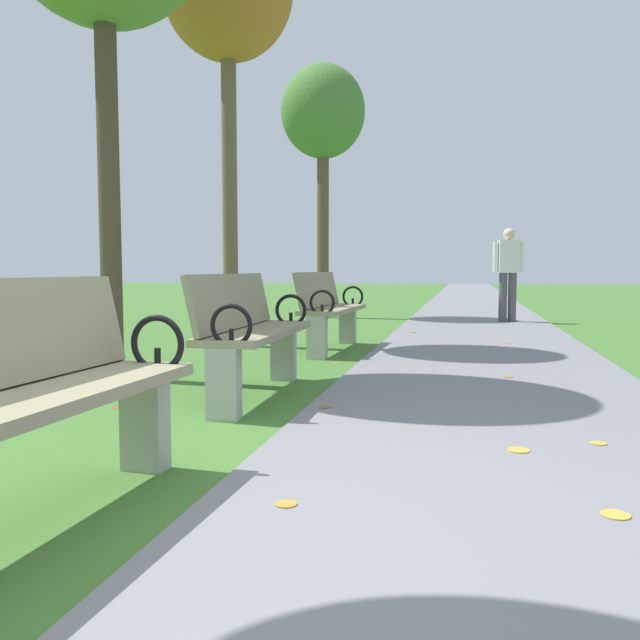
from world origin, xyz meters
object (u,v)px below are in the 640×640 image
object	(u,v)px
park_bench_1	(22,396)
park_bench_3	(329,308)
park_bench_2	(251,331)
tree_4	(323,116)
pedestrian_walking	(508,270)

from	to	relation	value
park_bench_1	park_bench_3	world-z (taller)	same
park_bench_2	tree_4	bearing A→B (deg)	98.60
tree_4	park_bench_3	bearing A→B (deg)	-76.71
park_bench_2	tree_4	distance (m)	8.49
park_bench_1	tree_4	world-z (taller)	tree_4
park_bench_1	pedestrian_walking	xyz separation A→B (m)	(2.24, 9.75, 0.44)
park_bench_2	pedestrian_walking	world-z (taller)	pedestrian_walking
park_bench_2	park_bench_3	size ratio (longest dim) A/B	1.00
park_bench_1	park_bench_3	size ratio (longest dim) A/B	1.00
park_bench_2	pedestrian_walking	bearing A→B (deg)	72.86
tree_4	pedestrian_walking	size ratio (longest dim) A/B	2.95
park_bench_2	park_bench_3	world-z (taller)	same
park_bench_3	pedestrian_walking	size ratio (longest dim) A/B	1.00
park_bench_2	tree_4	world-z (taller)	tree_4
park_bench_3	pedestrian_walking	distance (m)	5.02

